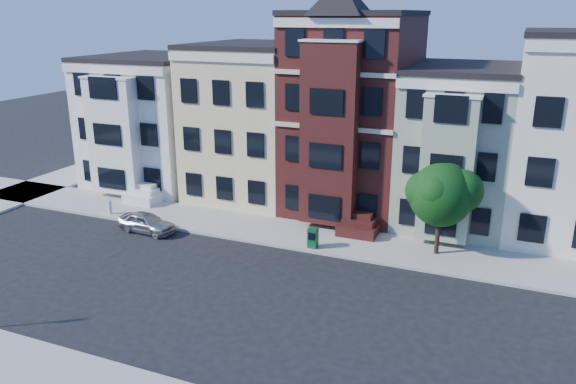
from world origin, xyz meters
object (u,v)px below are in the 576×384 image
at_px(parked_car, 147,222).
at_px(fire_hydrant, 110,208).
at_px(street_tree, 441,199).
at_px(newspaper_box, 313,238).

relative_size(parked_car, fire_hydrant, 4.83).
distance_m(parked_car, fire_hydrant, 3.98).
xyz_separation_m(street_tree, fire_hydrant, (-19.74, -1.70, -2.62)).
xyz_separation_m(newspaper_box, fire_hydrant, (-13.51, 0.06, -0.19)).
bearing_deg(parked_car, newspaper_box, -78.89).
xyz_separation_m(parked_car, fire_hydrant, (-3.74, 1.34, -0.08)).
height_order(parked_car, newspaper_box, newspaper_box).
height_order(street_tree, fire_hydrant, street_tree).
relative_size(street_tree, parked_car, 1.72).
height_order(newspaper_box, fire_hydrant, newspaper_box).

